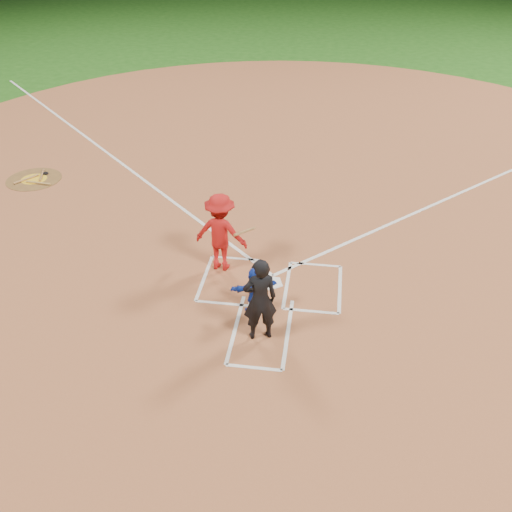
# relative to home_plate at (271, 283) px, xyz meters

# --- Properties ---
(ground) EXTENTS (120.00, 120.00, 0.00)m
(ground) POSITION_rel_home_plate_xyz_m (0.00, 0.00, -0.02)
(ground) COLOR #1D5214
(ground) RESTS_ON ground
(home_plate_dirt) EXTENTS (28.00, 28.00, 0.01)m
(home_plate_dirt) POSITION_rel_home_plate_xyz_m (0.00, 6.00, -0.01)
(home_plate_dirt) COLOR #985431
(home_plate_dirt) RESTS_ON ground
(home_plate) EXTENTS (0.60, 0.60, 0.02)m
(home_plate) POSITION_rel_home_plate_xyz_m (0.00, 0.00, 0.00)
(home_plate) COLOR white
(home_plate) RESTS_ON home_plate_dirt
(on_deck_circle) EXTENTS (1.70, 1.70, 0.01)m
(on_deck_circle) POSITION_rel_home_plate_xyz_m (-8.06, 4.48, -0.00)
(on_deck_circle) COLOR brown
(on_deck_circle) RESTS_ON home_plate_dirt
(on_deck_logo) EXTENTS (0.80, 0.80, 0.00)m
(on_deck_logo) POSITION_rel_home_plate_xyz_m (-8.06, 4.48, 0.00)
(on_deck_logo) COLOR yellow
(on_deck_logo) RESTS_ON on_deck_circle
(on_deck_bat_a) EXTENTS (0.32, 0.82, 0.06)m
(on_deck_bat_a) POSITION_rel_home_plate_xyz_m (-7.91, 4.73, 0.03)
(on_deck_bat_a) COLOR olive
(on_deck_bat_a) RESTS_ON on_deck_circle
(on_deck_bat_b) EXTENTS (0.51, 0.74, 0.06)m
(on_deck_bat_b) POSITION_rel_home_plate_xyz_m (-8.26, 4.38, 0.03)
(on_deck_bat_b) COLOR #A7723D
(on_deck_bat_b) RESTS_ON on_deck_circle
(on_deck_bat_c) EXTENTS (0.84, 0.15, 0.06)m
(on_deck_bat_c) POSITION_rel_home_plate_xyz_m (-7.76, 4.18, 0.03)
(on_deck_bat_c) COLOR #AB813E
(on_deck_bat_c) RESTS_ON on_deck_circle
(bat_weight_donut) EXTENTS (0.19, 0.19, 0.05)m
(bat_weight_donut) POSITION_rel_home_plate_xyz_m (-7.86, 4.88, 0.03)
(bat_weight_donut) COLOR black
(bat_weight_donut) RESTS_ON on_deck_circle
(catcher) EXTENTS (1.08, 0.70, 1.11)m
(catcher) POSITION_rel_home_plate_xyz_m (-0.23, -1.06, 0.55)
(catcher) COLOR #1534AE
(catcher) RESTS_ON home_plate_dirt
(umpire) EXTENTS (0.79, 0.65, 1.88)m
(umpire) POSITION_rel_home_plate_xyz_m (-0.01, -1.87, 0.93)
(umpire) COLOR black
(umpire) RESTS_ON home_plate_dirt
(chalk_markings) EXTENTS (28.35, 17.32, 0.01)m
(chalk_markings) POSITION_rel_home_plate_xyz_m (0.00, 5.29, -0.01)
(chalk_markings) COLOR white
(chalk_markings) RESTS_ON home_plate_dirt
(batter_at_plate) EXTENTS (1.47, 0.99, 1.94)m
(batter_at_plate) POSITION_rel_home_plate_xyz_m (-1.26, 0.50, 0.96)
(batter_at_plate) COLOR red
(batter_at_plate) RESTS_ON home_plate_dirt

